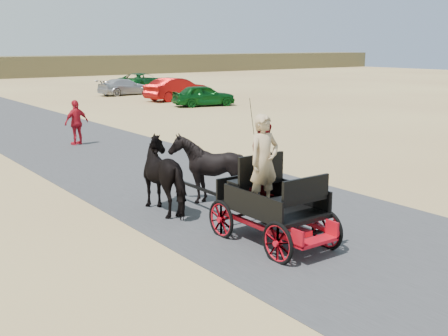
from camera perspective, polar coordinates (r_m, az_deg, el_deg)
ground at (r=11.03m, az=14.27°, el=-8.00°), size 140.00×140.00×0.00m
road at (r=11.03m, az=14.27°, el=-7.97°), size 6.00×140.00×0.01m
carriage at (r=10.99m, az=4.95°, el=-5.74°), size 1.30×2.40×0.72m
horse_left at (r=12.90m, az=-5.65°, el=-0.75°), size 0.91×2.01×1.70m
horse_right at (r=13.47m, az=-1.62°, el=-0.12°), size 1.37×1.54×1.70m
driver_man at (r=10.57m, az=4.08°, el=0.62°), size 0.66×0.43×1.80m
passenger_woman at (r=11.32m, az=4.21°, el=0.83°), size 0.77×0.60×1.58m
pedestrian at (r=22.20m, az=-14.75°, el=4.49°), size 1.07×0.62×1.73m
car_a at (r=35.28m, az=-2.08°, el=7.38°), size 4.16×2.41×1.33m
car_b at (r=39.10m, az=-4.83°, el=7.99°), size 4.86×2.36×1.54m
car_c at (r=43.77m, az=-10.06°, el=8.12°), size 4.41×2.23×1.23m
car_d at (r=48.76m, az=-8.36°, el=8.71°), size 5.54×4.47×1.40m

